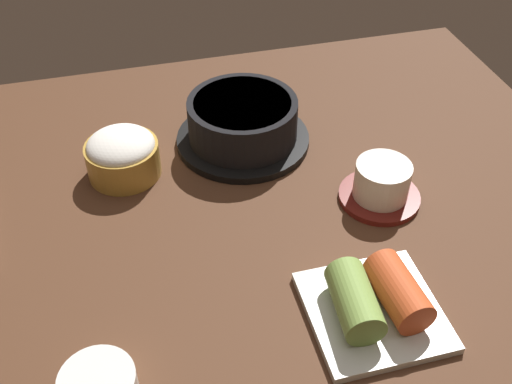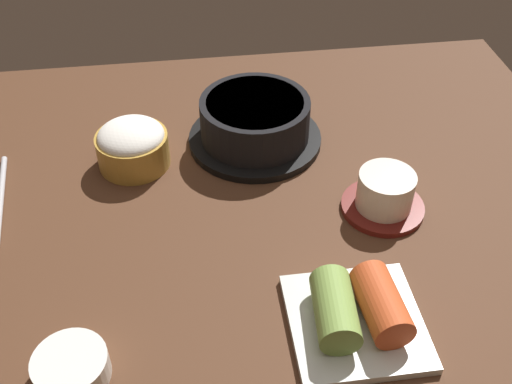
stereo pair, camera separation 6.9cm
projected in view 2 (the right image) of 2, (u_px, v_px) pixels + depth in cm
name	position (u px, v px, depth cm)	size (l,w,h in cm)	color
dining_table	(239.00, 206.00, 80.49)	(100.00, 76.00, 2.00)	#4C2D1C
stone_pot	(255.00, 122.00, 87.12)	(19.26, 19.26, 7.00)	black
rice_bowl	(132.00, 145.00, 83.50)	(9.90, 9.90, 6.43)	#B78C38
tea_cup_with_saucer	(385.00, 194.00, 76.90)	(10.62, 10.62, 5.61)	maroon
kimchi_plate	(357.00, 313.00, 63.62)	(14.03, 14.03, 5.37)	silver
side_bowl_near	(71.00, 367.00, 59.50)	(7.43, 7.43, 2.82)	white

